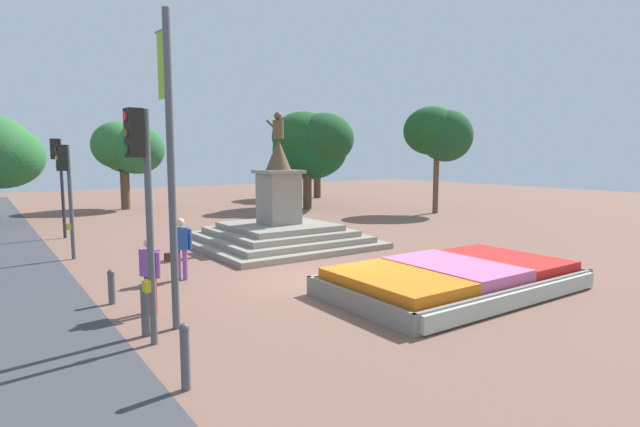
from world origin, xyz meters
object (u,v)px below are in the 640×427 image
(traffic_light_far_corner, at_px, (58,169))
(kerb_bollard_mid_a, at_px, (145,308))
(pedestrian_with_handbag, at_px, (180,245))
(traffic_light_mid_block, at_px, (66,181))
(statue_monument, at_px, (279,227))
(kerb_bollard_south, at_px, (185,355))
(banner_pole, at_px, (171,166))
(flower_planter, at_px, (455,278))
(traffic_light_near_crossing, at_px, (142,186))
(kerb_bollard_mid_b, at_px, (112,286))
(pedestrian_near_planter, at_px, (150,270))

(traffic_light_far_corner, relative_size, kerb_bollard_mid_a, 3.99)
(pedestrian_with_handbag, bearing_deg, kerb_bollard_mid_a, -117.84)
(traffic_light_mid_block, bearing_deg, statue_monument, -12.36)
(kerb_bollard_south, xyz_separation_m, kerb_bollard_mid_a, (0.13, 2.47, 0.01))
(banner_pole, bearing_deg, flower_planter, -11.13)
(traffic_light_near_crossing, xyz_separation_m, pedestrian_with_handbag, (2.03, 4.18, -1.84))
(pedestrian_with_handbag, xyz_separation_m, kerb_bollard_south, (-2.08, -6.15, -0.42))
(kerb_bollard_mid_b, bearing_deg, banner_pole, -74.75)
(pedestrian_near_planter, xyz_separation_m, kerb_bollard_south, (-0.60, -3.74, -0.40))
(pedestrian_with_handbag, bearing_deg, traffic_light_far_corner, 99.82)
(traffic_light_mid_block, relative_size, kerb_bollard_mid_b, 4.61)
(banner_pole, distance_m, kerb_bollard_mid_b, 3.62)
(traffic_light_far_corner, distance_m, kerb_bollard_mid_a, 13.13)
(flower_planter, height_order, traffic_light_near_crossing, traffic_light_near_crossing)
(kerb_bollard_mid_a, bearing_deg, banner_pole, 8.50)
(flower_planter, xyz_separation_m, pedestrian_with_handbag, (-5.09, 4.86, 0.61))
(kerb_bollard_south, bearing_deg, kerb_bollard_mid_b, 89.04)
(banner_pole, height_order, kerb_bollard_mid_a, banner_pole)
(banner_pole, bearing_deg, statue_monument, 47.39)
(banner_pole, relative_size, pedestrian_near_planter, 3.70)
(flower_planter, height_order, banner_pole, banner_pole)
(traffic_light_mid_block, relative_size, traffic_light_far_corner, 0.92)
(banner_pole, bearing_deg, kerb_bollard_south, -105.79)
(traffic_light_near_crossing, xyz_separation_m, banner_pole, (0.68, 0.59, 0.33))
(traffic_light_mid_block, xyz_separation_m, kerb_bollard_south, (-0.08, -10.69, -1.97))
(kerb_bollard_south, bearing_deg, traffic_light_mid_block, 89.60)
(kerb_bollard_mid_b, bearing_deg, pedestrian_with_handbag, 31.81)
(banner_pole, height_order, pedestrian_near_planter, banner_pole)
(traffic_light_mid_block, height_order, kerb_bollard_mid_a, traffic_light_mid_block)
(flower_planter, distance_m, traffic_light_near_crossing, 7.57)
(pedestrian_near_planter, relative_size, kerb_bollard_south, 1.64)
(kerb_bollard_mid_a, bearing_deg, pedestrian_with_handbag, 62.16)
(traffic_light_near_crossing, distance_m, kerb_bollard_mid_b, 3.76)
(pedestrian_with_handbag, relative_size, pedestrian_near_planter, 1.04)
(pedestrian_near_planter, distance_m, kerb_bollard_mid_b, 1.37)
(traffic_light_mid_block, xyz_separation_m, kerb_bollard_mid_a, (0.06, -8.22, -1.97))
(flower_planter, relative_size, banner_pole, 1.06)
(statue_monument, bearing_deg, banner_pole, -132.61)
(pedestrian_near_planter, bearing_deg, kerb_bollard_mid_a, -110.25)
(kerb_bollard_south, bearing_deg, banner_pole, 74.21)
(kerb_bollard_mid_a, bearing_deg, traffic_light_near_crossing, -100.22)
(pedestrian_with_handbag, bearing_deg, kerb_bollard_mid_b, -148.19)
(traffic_light_near_crossing, height_order, pedestrian_near_planter, traffic_light_near_crossing)
(traffic_light_far_corner, height_order, kerb_bollard_mid_b, traffic_light_far_corner)
(traffic_light_near_crossing, height_order, pedestrian_with_handbag, traffic_light_near_crossing)
(kerb_bollard_south, bearing_deg, traffic_light_far_corner, 88.23)
(statue_monument, xyz_separation_m, kerb_bollard_mid_a, (-6.70, -6.73, -0.16))
(pedestrian_with_handbag, relative_size, kerb_bollard_mid_a, 1.67)
(flower_planter, bearing_deg, statue_monument, 92.40)
(traffic_light_far_corner, xyz_separation_m, kerb_bollard_mid_a, (-0.34, -12.94, -2.22))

